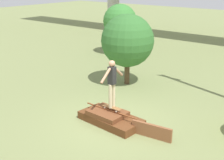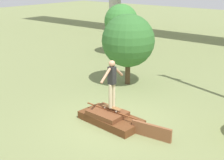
{
  "view_description": "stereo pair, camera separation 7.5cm",
  "coord_description": "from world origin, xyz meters",
  "views": [
    {
      "loc": [
        6.2,
        -7.71,
        4.91
      ],
      "look_at": [
        0.0,
        0.07,
        1.57
      ],
      "focal_mm": 50.0,
      "sensor_mm": 36.0,
      "label": 1
    },
    {
      "loc": [
        6.26,
        -7.66,
        4.91
      ],
      "look_at": [
        0.0,
        0.07,
        1.57
      ],
      "focal_mm": 50.0,
      "sensor_mm": 36.0,
      "label": 2
    }
  ],
  "objects": [
    {
      "name": "tree_behind_right",
      "position": [
        -5.94,
        8.34,
        2.13
      ],
      "size": [
        2.17,
        2.17,
        3.23
      ],
      "color": "brown",
      "rests_on": "ground_plane"
    },
    {
      "name": "scrap_plank_loose",
      "position": [
        1.66,
        0.0,
        0.23
      ],
      "size": [
        1.36,
        0.26,
        0.45
      ],
      "color": "brown",
      "rests_on": "ground_plane"
    },
    {
      "name": "ground_plane",
      "position": [
        0.0,
        0.0,
        0.0
      ],
      "size": [
        80.0,
        80.0,
        0.0
      ],
      "primitive_type": "plane",
      "color": "olive"
    },
    {
      "name": "skater",
      "position": [
        0.0,
        0.07,
        1.55
      ],
      "size": [
        0.22,
        1.17,
        1.67
      ],
      "color": "#C6B78E",
      "rests_on": "skateboard"
    },
    {
      "name": "scrap_pile",
      "position": [
        -0.03,
        -0.01,
        0.19
      ],
      "size": [
        2.34,
        1.26,
        0.49
      ],
      "color": "#5B3319",
      "rests_on": "ground_plane"
    },
    {
      "name": "skateboard",
      "position": [
        0.0,
        0.07,
        0.57
      ],
      "size": [
        0.73,
        0.21,
        0.09
      ],
      "color": "brown",
      "rests_on": "scrap_pile"
    },
    {
      "name": "tree_behind_left",
      "position": [
        -2.02,
        3.74,
        2.08
      ],
      "size": [
        2.43,
        2.43,
        3.3
      ],
      "color": "#4C3823",
      "rests_on": "ground_plane"
    }
  ]
}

